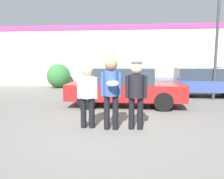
{
  "coord_description": "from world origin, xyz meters",
  "views": [
    {
      "loc": [
        0.5,
        -5.56,
        1.76
      ],
      "look_at": [
        -0.1,
        0.02,
        1.0
      ],
      "focal_mm": 35.0,
      "sensor_mm": 36.0,
      "label": 1
    }
  ],
  "objects": [
    {
      "name": "person_left",
      "position": [
        -0.73,
        -0.12,
        0.98
      ],
      "size": [
        0.53,
        0.36,
        1.65
      ],
      "color": "black",
      "rests_on": "ground"
    },
    {
      "name": "person_right",
      "position": [
        0.52,
        -0.1,
        1.05
      ],
      "size": [
        0.55,
        0.38,
        1.73
      ],
      "color": "black",
      "rests_on": "ground"
    },
    {
      "name": "ground_plane",
      "position": [
        0.0,
        0.0,
        0.0
      ],
      "size": [
        56.0,
        56.0,
        0.0
      ],
      "primitive_type": "plane",
      "color": "#66635E"
    },
    {
      "name": "storefront_building",
      "position": [
        0.0,
        8.97,
        2.05
      ],
      "size": [
        24.0,
        0.22,
        4.03
      ],
      "color": "beige",
      "rests_on": "ground"
    },
    {
      "name": "parked_car_far",
      "position": [
        3.71,
        5.46,
        0.71
      ],
      "size": [
        4.41,
        1.94,
        1.38
      ],
      "color": "#334784",
      "rests_on": "ground"
    },
    {
      "name": "shrub",
      "position": [
        -4.43,
        8.03,
        0.76
      ],
      "size": [
        1.51,
        1.51,
        1.51
      ],
      "color": "#2D6B33",
      "rests_on": "ground"
    },
    {
      "name": "person_middle_with_frisbee",
      "position": [
        -0.1,
        -0.19,
        1.1
      ],
      "size": [
        0.52,
        0.57,
        1.82
      ],
      "color": "black",
      "rests_on": "ground"
    },
    {
      "name": "parked_car_near",
      "position": [
        0.09,
        2.79,
        0.74
      ],
      "size": [
        4.38,
        1.79,
        1.46
      ],
      "color": "maroon",
      "rests_on": "ground"
    }
  ]
}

